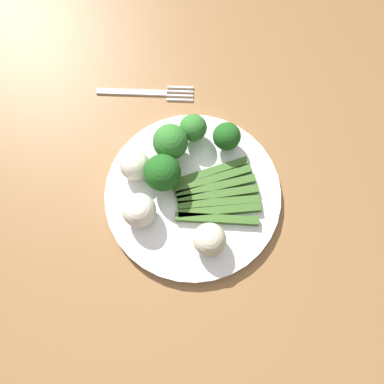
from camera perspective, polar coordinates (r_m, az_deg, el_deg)
The scene contains 12 objects.
ground_plane at distance 1.41m, azimuth -1.32°, elevation -13.11°, with size 6.00×6.00×0.02m, color gray.
dining_table at distance 0.74m, azimuth -2.48°, elevation -8.03°, with size 1.26×1.04×0.77m.
plate at distance 0.64m, azimuth -0.00°, elevation -0.35°, with size 0.27×0.27×0.01m, color white.
asparagus_bundle at distance 0.63m, azimuth 3.17°, elevation -0.47°, with size 0.11×0.13×0.01m.
broccoli_near_center at distance 0.61m, azimuth -4.19°, elevation 2.60°, with size 0.05×0.05×0.07m.
broccoli_right at distance 0.65m, azimuth 0.06°, elevation 8.72°, with size 0.04×0.04×0.05m.
broccoli_front_left at distance 0.63m, azimuth -3.07°, elevation 6.79°, with size 0.05×0.05×0.07m.
broccoli_outer_edge at distance 0.64m, azimuth 4.66°, elevation 7.54°, with size 0.04×0.04×0.05m.
cauliflower_back at distance 0.59m, azimuth 2.26°, elevation -6.54°, with size 0.05×0.05×0.05m, color beige.
cauliflower_mid at distance 0.63m, azimuth -7.92°, elevation 3.63°, with size 0.05×0.05×0.05m, color silver.
cauliflower_front at distance 0.61m, azimuth -7.37°, elevation -2.53°, with size 0.05×0.05×0.05m, color white.
fork at distance 0.73m, azimuth -6.32°, elevation 13.33°, with size 0.06×0.16×0.00m.
Camera 1 is at (0.14, 0.00, 1.39)m, focal length 39.01 mm.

